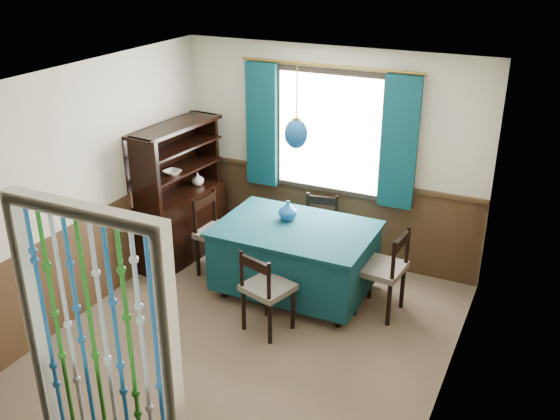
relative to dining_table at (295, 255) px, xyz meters
The scene contains 21 objects.
floor 1.10m from the dining_table, 91.03° to the right, with size 4.00×4.00×0.00m, color brown.
ceiling 2.28m from the dining_table, 91.03° to the right, with size 4.00×4.00×0.00m, color silver.
wall_back 1.27m from the dining_table, 91.04° to the left, with size 3.60×3.60×0.00m, color beige.
wall_front 3.11m from the dining_table, 90.34° to the right, with size 3.60×3.60×0.00m, color beige.
wall_left 2.23m from the dining_table, 151.02° to the right, with size 4.00×4.00×0.00m, color beige.
wall_right 2.20m from the dining_table, 29.47° to the right, with size 4.00×4.00×0.00m, color beige.
wainscot_back 0.98m from the dining_table, 91.06° to the left, with size 3.60×3.60×0.00m, color #3D2817.
wainscot_left 2.07m from the dining_table, 150.82° to the right, with size 4.00×4.00×0.00m, color #3D2817.
wainscot_right 2.03m from the dining_table, 29.68° to the right, with size 4.00×4.00×0.00m, color #3D2817.
window 1.45m from the dining_table, 91.10° to the left, with size 1.32×0.12×1.42m, color black.
doorway 3.01m from the dining_table, 90.35° to the right, with size 1.16×0.12×2.18m, color silver, non-canonical shape.
dining_table is the anchor object (origin of this frame).
chair_near 0.77m from the dining_table, 87.10° to the right, with size 0.53×0.52×0.87m.
chair_far 0.68m from the dining_table, 90.44° to the left, with size 0.48×0.47×0.85m.
chair_left 0.99m from the dining_table, behind, with size 0.47×0.49×0.93m.
chair_right 0.96m from the dining_table, ahead, with size 0.48×0.50×0.93m.
sideboard 1.60m from the dining_table, behind, with size 0.56×1.29×1.64m.
pendant_lamp 1.35m from the dining_table, 85.53° to the right, with size 0.24×0.24×0.85m.
vase_table 0.48m from the dining_table, 136.20° to the left, with size 0.19×0.19×0.19m, color navy.
bowl_shelf 1.67m from the dining_table, behind, with size 0.21×0.21×0.05m, color beige.
vase_sideboard 1.67m from the dining_table, 161.24° to the left, with size 0.16×0.16×0.17m, color beige.
Camera 1 is at (2.40, -4.36, 3.56)m, focal length 40.00 mm.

